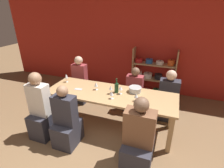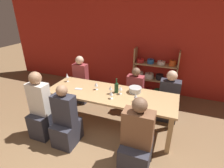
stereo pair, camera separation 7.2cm
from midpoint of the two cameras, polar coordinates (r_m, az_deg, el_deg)
name	(u,v)px [view 1 (the left image)]	position (r m, az deg, el deg)	size (l,w,h in m)	color
wall_back_red	(139,44)	(5.03, 8.29, 12.81)	(8.80, 0.06, 2.70)	red
shelf_unit	(152,76)	(5.00, 12.59, 2.42)	(1.17, 0.30, 1.29)	tan
dining_table	(110,97)	(3.46, -1.16, -4.23)	(2.55, 0.86, 0.77)	tan
mixing_bowl	(135,89)	(3.46, 6.98, -1.74)	(0.25, 0.25, 0.11)	#B7BABC
wine_bottle_green	(116,87)	(3.40, 0.83, -0.96)	(0.08, 0.08, 0.30)	#19381E
wine_glass_white_a	(111,88)	(3.34, -1.03, -1.30)	(0.07, 0.07, 0.17)	white
wine_glass_red_a	(136,96)	(3.12, 7.26, -3.83)	(0.07, 0.07, 0.15)	white
wine_glass_empty_a	(112,94)	(3.18, -0.75, -3.19)	(0.07, 0.07, 0.14)	white
wine_glass_red_b	(66,76)	(4.00, -15.20, 2.44)	(0.07, 0.07, 0.19)	white
wine_glass_white_b	(96,85)	(3.52, -5.79, -0.18)	(0.07, 0.07, 0.16)	white
wine_glass_white_c	(121,88)	(3.34, 2.23, -1.37)	(0.08, 0.08, 0.16)	white
cell_phone	(78,89)	(3.63, -11.50, -1.68)	(0.16, 0.09, 0.01)	silver
person_near_a	(67,124)	(3.28, -15.25, -12.36)	(0.39, 0.49, 1.16)	#2D2D38
person_far_a	(134,95)	(4.15, 6.74, -3.67)	(0.37, 0.46, 1.09)	#2D2D38
person_near_b	(42,113)	(3.57, -22.52, -8.84)	(0.38, 0.47, 1.31)	#2D2D38
person_far_b	(81,85)	(4.59, -10.69, -0.28)	(0.35, 0.44, 1.21)	#2D2D38
person_near_c	(138,142)	(2.83, 7.85, -18.25)	(0.45, 0.56, 1.20)	#2D2D38
person_far_c	(168,100)	(4.08, 17.22, -5.09)	(0.42, 0.53, 1.11)	#2D2D38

